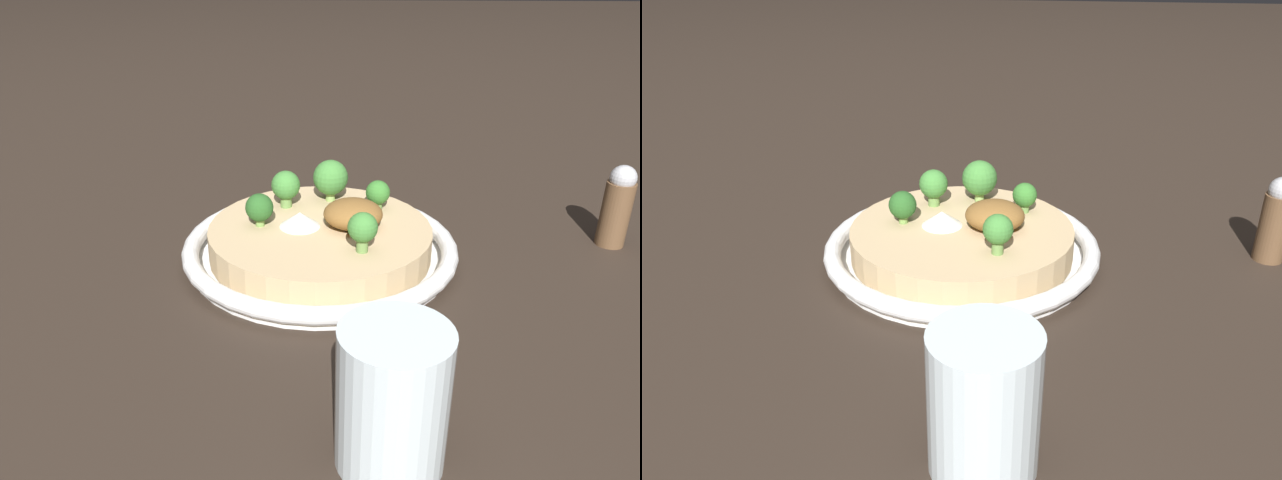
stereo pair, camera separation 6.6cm
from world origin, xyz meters
The scene contains 11 objects.
ground_plane centered at (0.00, 0.00, 0.00)m, with size 6.00×6.00×0.00m, color #2D231C.
risotto_bowl centered at (0.00, 0.00, 0.02)m, with size 0.29×0.29×0.04m.
cheese_sprinkle centered at (-0.02, 0.00, 0.05)m, with size 0.04×0.04×0.02m.
crispy_onion_garnish centered at (0.03, 0.00, 0.05)m, with size 0.06×0.06×0.03m.
broccoli_back_right centered at (0.01, 0.07, 0.07)m, with size 0.04×0.04×0.05m.
broccoli_left centered at (-0.06, 0.00, 0.06)m, with size 0.03×0.03×0.04m.
broccoli_front_right centered at (0.04, -0.06, 0.06)m, with size 0.03×0.03×0.04m.
broccoli_back centered at (-0.04, 0.05, 0.06)m, with size 0.03×0.03×0.04m.
broccoli_right centered at (0.06, 0.05, 0.06)m, with size 0.03×0.03×0.03m.
drinking_glass centered at (0.06, -0.28, 0.05)m, with size 0.07×0.07×0.10m.
pepper_shaker centered at (0.32, 0.05, 0.05)m, with size 0.03×0.03×0.09m.
Camera 1 is at (0.02, -0.59, 0.31)m, focal length 35.00 mm.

